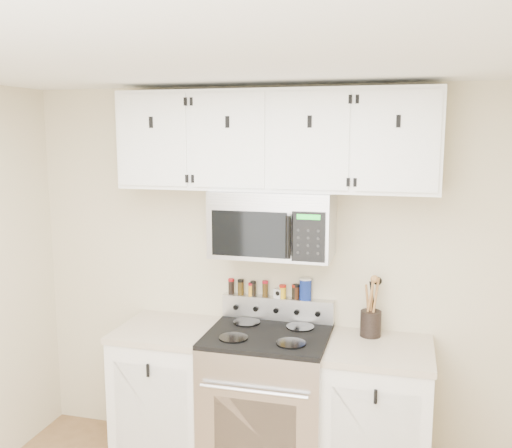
{
  "coord_description": "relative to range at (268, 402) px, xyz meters",
  "views": [
    {
      "loc": [
        0.81,
        -1.91,
        2.2
      ],
      "look_at": [
        -0.08,
        1.45,
        1.64
      ],
      "focal_mm": 40.0,
      "sensor_mm": 36.0,
      "label": 1
    }
  ],
  "objects": [
    {
      "name": "spice_jar_6",
      "position": [
        0.12,
        0.28,
        0.66
      ],
      "size": [
        0.04,
        0.04,
        0.1
      ],
      "color": "black",
      "rests_on": "range"
    },
    {
      "name": "microwave",
      "position": [
        0.0,
        0.13,
        1.14
      ],
      "size": [
        0.76,
        0.44,
        0.42
      ],
      "color": "#9E9EA3",
      "rests_on": "back_wall"
    },
    {
      "name": "range",
      "position": [
        0.0,
        0.0,
        0.0
      ],
      "size": [
        0.76,
        0.65,
        1.1
      ],
      "color": "#B7B7BA",
      "rests_on": "floor"
    },
    {
      "name": "kitchen_timer",
      "position": [
        0.0,
        0.28,
        0.64
      ],
      "size": [
        0.06,
        0.06,
        0.06
      ],
      "primitive_type": "cube",
      "rotation": [
        0.0,
        0.0,
        -0.37
      ],
      "color": "silver",
      "rests_on": "range"
    },
    {
      "name": "spice_jar_5",
      "position": [
        0.03,
        0.28,
        0.66
      ],
      "size": [
        0.05,
        0.05,
        0.09
      ],
      "color": "gold",
      "rests_on": "range"
    },
    {
      "name": "utensil_crock",
      "position": [
        0.62,
        0.19,
        0.53
      ],
      "size": [
        0.13,
        0.13,
        0.38
      ],
      "color": "black",
      "rests_on": "base_cabinet_right"
    },
    {
      "name": "spice_jar_2",
      "position": [
        -0.19,
        0.28,
        0.66
      ],
      "size": [
        0.04,
        0.04,
        0.09
      ],
      "color": "orange",
      "rests_on": "range"
    },
    {
      "name": "spice_jar_0",
      "position": [
        -0.33,
        0.28,
        0.67
      ],
      "size": [
        0.04,
        0.04,
        0.11
      ],
      "color": "black",
      "rests_on": "range"
    },
    {
      "name": "base_cabinet_left",
      "position": [
        -0.69,
        0.02,
        -0.03
      ],
      "size": [
        0.64,
        0.62,
        0.92
      ],
      "color": "white",
      "rests_on": "floor"
    },
    {
      "name": "salt_canister",
      "position": [
        0.19,
        0.28,
        0.69
      ],
      "size": [
        0.08,
        0.08,
        0.15
      ],
      "color": "navy",
      "rests_on": "range"
    },
    {
      "name": "spice_jar_3",
      "position": [
        -0.17,
        0.28,
        0.66
      ],
      "size": [
        0.04,
        0.04,
        0.1
      ],
      "color": "black",
      "rests_on": "range"
    },
    {
      "name": "spice_jar_4",
      "position": [
        -0.09,
        0.28,
        0.67
      ],
      "size": [
        0.04,
        0.04,
        0.11
      ],
      "color": "#3E2B0E",
      "rests_on": "range"
    },
    {
      "name": "upper_cabinets",
      "position": [
        -0.0,
        0.15,
        1.66
      ],
      "size": [
        2.0,
        0.35,
        0.62
      ],
      "color": "white",
      "rests_on": "back_wall"
    },
    {
      "name": "spice_jar_9",
      "position": [
        0.18,
        0.28,
        0.66
      ],
      "size": [
        0.04,
        0.04,
        0.09
      ],
      "color": "orange",
      "rests_on": "range"
    },
    {
      "name": "back_wall",
      "position": [
        0.0,
        0.32,
        0.76
      ],
      "size": [
        3.5,
        0.01,
        2.5
      ],
      "primitive_type": "cube",
      "color": "beige",
      "rests_on": "floor"
    },
    {
      "name": "spice_jar_1",
      "position": [
        -0.26,
        0.28,
        0.67
      ],
      "size": [
        0.04,
        0.04,
        0.11
      ],
      "color": "#3F2E0F",
      "rests_on": "range"
    },
    {
      "name": "spice_jar_8",
      "position": [
        0.17,
        0.28,
        0.67
      ],
      "size": [
        0.04,
        0.04,
        0.1
      ],
      "color": "#BF7E16",
      "rests_on": "range"
    },
    {
      "name": "spice_jar_7",
      "position": [
        0.13,
        0.28,
        0.66
      ],
      "size": [
        0.04,
        0.04,
        0.1
      ],
      "color": "#391C0D",
      "rests_on": "range"
    },
    {
      "name": "ceiling",
      "position": [
        0.0,
        -1.43,
        2.01
      ],
      "size": [
        3.5,
        3.5,
        0.01
      ],
      "primitive_type": "cube",
      "color": "white",
      "rests_on": "back_wall"
    },
    {
      "name": "base_cabinet_right",
      "position": [
        0.69,
        0.02,
        -0.03
      ],
      "size": [
        0.64,
        0.62,
        0.92
      ],
      "color": "white",
      "rests_on": "floor"
    }
  ]
}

